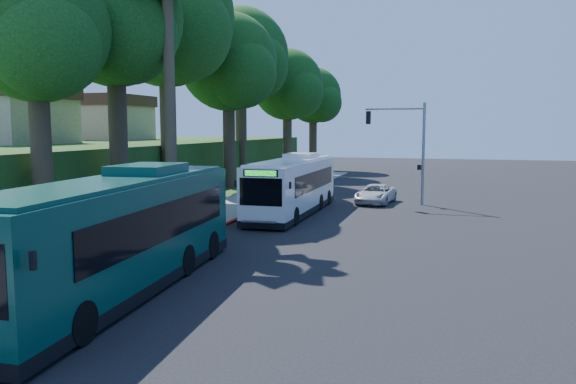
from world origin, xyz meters
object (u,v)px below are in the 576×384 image
(white_bus, at_px, (293,185))
(teal_bus, at_px, (120,232))
(pickup, at_px, (376,194))
(bus_shelter, at_px, (176,194))

(white_bus, xyz_separation_m, teal_bus, (-0.79, -17.53, 0.17))
(white_bus, height_order, pickup, white_bus)
(bus_shelter, xyz_separation_m, teal_bus, (3.85, -11.02, 0.15))
(bus_shelter, distance_m, pickup, 15.60)
(white_bus, height_order, teal_bus, teal_bus)
(bus_shelter, relative_size, pickup, 0.67)
(bus_shelter, xyz_separation_m, white_bus, (4.63, 6.50, -0.02))
(white_bus, xyz_separation_m, pickup, (4.23, 6.28, -1.13))
(white_bus, relative_size, pickup, 2.58)
(bus_shelter, bearing_deg, pickup, 55.24)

